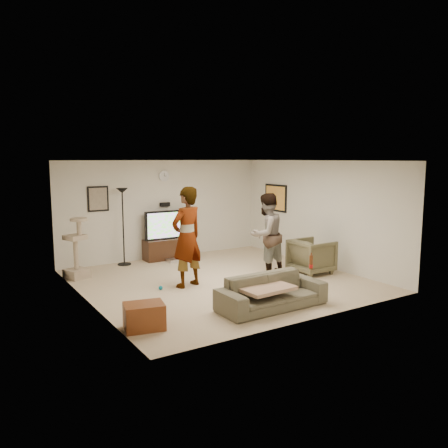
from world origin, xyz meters
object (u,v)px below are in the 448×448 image
floor_lamp (123,227)px  armchair (312,256)px  person_left (187,237)px  person_right (266,235)px  beer_bottle (311,262)px  side_table (144,316)px  tv (168,225)px  sofa (272,292)px  tv_stand (168,249)px  cat_tree (76,248)px

floor_lamp → armchair: (3.27, -3.00, -0.54)m
person_left → person_right: bearing=159.8°
floor_lamp → armchair: bearing=-42.5°
beer_bottle → side_table: 3.17m
tv → beer_bottle: 4.52m
person_left → sofa: (0.61, -1.95, -0.72)m
tv_stand → armchair: armchair is taller
tv → person_left: size_ratio=0.61×
person_right → sofa: (-1.26, -1.81, -0.62)m
beer_bottle → side_table: bearing=175.4°
floor_lamp → armchair: size_ratio=2.20×
tv → side_table: size_ratio=2.07×
floor_lamp → person_right: size_ratio=1.02×
tv → sofa: 4.50m
tv_stand → sofa: (-0.15, -4.46, 0.02)m
person_right → tv_stand: bearing=-76.7°
tv → cat_tree: (-2.48, -0.69, -0.22)m
armchair → side_table: size_ratio=1.43×
tv_stand → cat_tree: bearing=-164.3°
floor_lamp → armchair: floor_lamp is taller
tv → cat_tree: 2.59m
armchair → sofa: bearing=122.1°
tv → side_table: (-2.38, -4.21, -0.68)m
floor_lamp → beer_bottle: bearing=-66.5°
floor_lamp → sofa: 4.58m
tv_stand → armchair: (2.09, -3.04, 0.12)m
beer_bottle → armchair: size_ratio=0.30×
beer_bottle → floor_lamp: bearing=113.5°
person_left → armchair: size_ratio=2.38×
tv_stand → side_table: tv_stand is taller
armchair → person_left: bearing=79.1°
tv → armchair: size_ratio=1.45×
beer_bottle → tv: bearing=99.4°
sofa → armchair: armchair is taller
cat_tree → person_left: size_ratio=0.65×
tv_stand → tv: size_ratio=1.02×
floor_lamp → sofa: floor_lamp is taller
floor_lamp → side_table: floor_lamp is taller
beer_bottle → sofa: bearing=180.0°
person_left → person_right: (1.87, -0.14, -0.10)m
person_right → side_table: bearing=14.6°
cat_tree → armchair: size_ratio=1.56×
tv → sofa: size_ratio=0.63×
floor_lamp → person_left: person_left is taller
person_left → side_table: person_left is taller
person_right → beer_bottle: person_right is taller
cat_tree → armchair: cat_tree is taller
side_table → tv: bearing=60.5°
tv_stand → person_left: size_ratio=0.62×
side_table → armchair: bearing=14.6°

